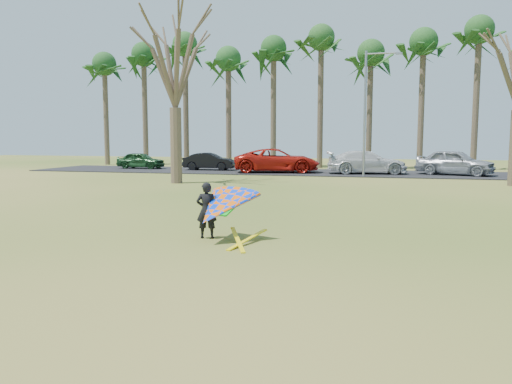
% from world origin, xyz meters
% --- Properties ---
extents(ground, '(100.00, 100.00, 0.00)m').
position_xyz_m(ground, '(0.00, 0.00, 0.00)').
color(ground, '#2B5512').
rests_on(ground, ground).
extents(parking_strip, '(46.00, 7.00, 0.06)m').
position_xyz_m(parking_strip, '(0.00, 25.00, 0.03)').
color(parking_strip, black).
rests_on(parking_strip, ground).
extents(palm_0, '(4.84, 4.84, 10.84)m').
position_xyz_m(palm_0, '(-22.00, 31.00, 9.17)').
color(palm_0, brown).
rests_on(palm_0, ground).
extents(palm_1, '(4.84, 4.84, 11.54)m').
position_xyz_m(palm_1, '(-18.00, 31.00, 9.85)').
color(palm_1, '#4A3A2C').
rests_on(palm_1, ground).
extents(palm_2, '(4.84, 4.84, 12.24)m').
position_xyz_m(palm_2, '(-14.00, 31.00, 10.52)').
color(palm_2, '#48392B').
rests_on(palm_2, ground).
extents(palm_3, '(4.84, 4.84, 10.84)m').
position_xyz_m(palm_3, '(-10.00, 31.00, 9.17)').
color(palm_3, '#4A382C').
rests_on(palm_3, ground).
extents(palm_4, '(4.84, 4.84, 11.54)m').
position_xyz_m(palm_4, '(-6.00, 31.00, 9.85)').
color(palm_4, '#4C3E2D').
rests_on(palm_4, ground).
extents(palm_5, '(4.84, 4.84, 12.24)m').
position_xyz_m(palm_5, '(-2.00, 31.00, 10.52)').
color(palm_5, '#453829').
rests_on(palm_5, ground).
extents(palm_6, '(4.84, 4.84, 10.84)m').
position_xyz_m(palm_6, '(2.00, 31.00, 9.17)').
color(palm_6, '#453629').
rests_on(palm_6, ground).
extents(palm_7, '(4.84, 4.84, 11.54)m').
position_xyz_m(palm_7, '(6.00, 31.00, 9.85)').
color(palm_7, '#4D3D2E').
rests_on(palm_7, ground).
extents(palm_8, '(4.84, 4.84, 12.24)m').
position_xyz_m(palm_8, '(10.00, 31.00, 10.52)').
color(palm_8, '#443929').
rests_on(palm_8, ground).
extents(bare_tree_left, '(6.60, 6.60, 9.70)m').
position_xyz_m(bare_tree_left, '(-8.00, 15.00, 6.92)').
color(bare_tree_left, brown).
rests_on(bare_tree_left, ground).
extents(streetlight, '(2.28, 0.18, 8.00)m').
position_xyz_m(streetlight, '(2.16, 22.00, 4.46)').
color(streetlight, gray).
rests_on(streetlight, ground).
extents(car_0, '(3.85, 1.59, 1.31)m').
position_xyz_m(car_0, '(-15.78, 25.70, 0.71)').
color(car_0, '#1A411E').
rests_on(car_0, parking_strip).
extents(car_1, '(4.07, 1.65, 1.31)m').
position_xyz_m(car_1, '(-9.77, 25.31, 0.72)').
color(car_1, black).
rests_on(car_1, parking_strip).
extents(car_2, '(6.56, 3.99, 1.70)m').
position_xyz_m(car_2, '(-4.18, 24.09, 0.91)').
color(car_2, '#AC160D').
rests_on(car_2, parking_strip).
extents(car_3, '(5.75, 3.16, 1.58)m').
position_xyz_m(car_3, '(2.12, 24.35, 0.85)').
color(car_3, silver).
rests_on(car_3, parking_strip).
extents(car_4, '(5.38, 3.67, 1.70)m').
position_xyz_m(car_4, '(7.87, 24.64, 0.91)').
color(car_4, gray).
rests_on(car_4, parking_strip).
extents(kite_flyer, '(2.13, 2.39, 2.02)m').
position_xyz_m(kite_flyer, '(-0.60, 0.66, 0.84)').
color(kite_flyer, black).
rests_on(kite_flyer, ground).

